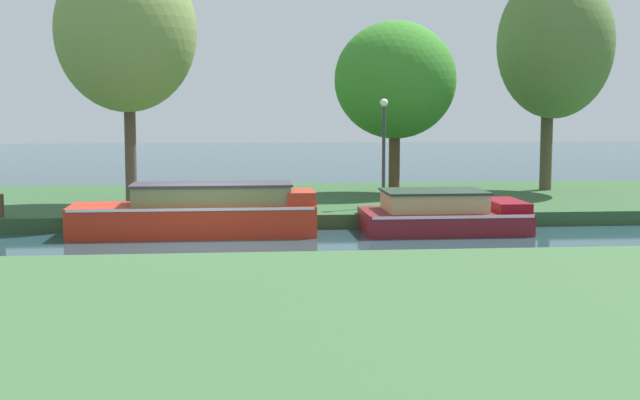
{
  "coord_description": "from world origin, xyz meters",
  "views": [
    {
      "loc": [
        0.72,
        -21.79,
        3.38
      ],
      "look_at": [
        2.98,
        1.2,
        0.9
      ],
      "focal_mm": 49.17,
      "sensor_mm": 36.0,
      "label": 1
    }
  ],
  "objects_px": {
    "willow_tree_left": "(126,32)",
    "lamp_post": "(384,140)",
    "mooring_post_near": "(144,201)",
    "mooring_post_far": "(1,206)",
    "red_narrowboat": "(201,212)",
    "willow_tree_right": "(555,45)",
    "maroon_barge": "(443,214)",
    "willow_tree_centre": "(395,80)"
  },
  "relations": [
    {
      "from": "willow_tree_left",
      "to": "lamp_post",
      "type": "xyz_separation_m",
      "value": [
        7.57,
        -1.35,
        -3.19
      ]
    },
    {
      "from": "mooring_post_near",
      "to": "mooring_post_far",
      "type": "relative_size",
      "value": 1.24
    },
    {
      "from": "red_narrowboat",
      "to": "mooring_post_near",
      "type": "relative_size",
      "value": 8.15
    },
    {
      "from": "willow_tree_right",
      "to": "mooring_post_near",
      "type": "xyz_separation_m",
      "value": [
        -13.54,
        -5.55,
        -4.71
      ]
    },
    {
      "from": "lamp_post",
      "to": "mooring_post_far",
      "type": "distance_m",
      "value": 10.9
    },
    {
      "from": "red_narrowboat",
      "to": "willow_tree_right",
      "type": "xyz_separation_m",
      "value": [
        11.97,
        6.71,
        4.89
      ]
    },
    {
      "from": "mooring_post_near",
      "to": "willow_tree_left",
      "type": "bearing_deg",
      "value": 104.63
    },
    {
      "from": "maroon_barge",
      "to": "willow_tree_left",
      "type": "height_order",
      "value": "willow_tree_left"
    },
    {
      "from": "red_narrowboat",
      "to": "mooring_post_near",
      "type": "bearing_deg",
      "value": 143.57
    },
    {
      "from": "red_narrowboat",
      "to": "willow_tree_left",
      "type": "height_order",
      "value": "willow_tree_left"
    },
    {
      "from": "maroon_barge",
      "to": "willow_tree_left",
      "type": "bearing_deg",
      "value": 156.17
    },
    {
      "from": "willow_tree_right",
      "to": "lamp_post",
      "type": "height_order",
      "value": "willow_tree_right"
    },
    {
      "from": "maroon_barge",
      "to": "lamp_post",
      "type": "height_order",
      "value": "lamp_post"
    },
    {
      "from": "willow_tree_left",
      "to": "mooring_post_far",
      "type": "height_order",
      "value": "willow_tree_left"
    },
    {
      "from": "willow_tree_centre",
      "to": "red_narrowboat",
      "type": "bearing_deg",
      "value": -133.82
    },
    {
      "from": "maroon_barge",
      "to": "mooring_post_far",
      "type": "height_order",
      "value": "maroon_barge"
    },
    {
      "from": "mooring_post_far",
      "to": "maroon_barge",
      "type": "bearing_deg",
      "value": -5.55
    },
    {
      "from": "mooring_post_near",
      "to": "lamp_post",
      "type": "bearing_deg",
      "value": 11.27
    },
    {
      "from": "red_narrowboat",
      "to": "willow_tree_centre",
      "type": "distance_m",
      "value": 9.92
    },
    {
      "from": "willow_tree_right",
      "to": "willow_tree_left",
      "type": "bearing_deg",
      "value": -168.76
    },
    {
      "from": "red_narrowboat",
      "to": "willow_tree_left",
      "type": "distance_m",
      "value": 6.71
    },
    {
      "from": "willow_tree_left",
      "to": "mooring_post_far",
      "type": "xyz_separation_m",
      "value": [
        -3.11,
        -2.72,
        -4.87
      ]
    },
    {
      "from": "willow_tree_left",
      "to": "mooring_post_far",
      "type": "bearing_deg",
      "value": -138.85
    },
    {
      "from": "willow_tree_left",
      "to": "willow_tree_centre",
      "type": "xyz_separation_m",
      "value": [
        8.66,
        2.78,
        -1.33
      ]
    },
    {
      "from": "maroon_barge",
      "to": "mooring_post_near",
      "type": "relative_size",
      "value": 5.56
    },
    {
      "from": "maroon_barge",
      "to": "red_narrowboat",
      "type": "xyz_separation_m",
      "value": [
        -6.5,
        -0.0,
        0.12
      ]
    },
    {
      "from": "maroon_barge",
      "to": "red_narrowboat",
      "type": "height_order",
      "value": "red_narrowboat"
    },
    {
      "from": "maroon_barge",
      "to": "willow_tree_left",
      "type": "distance_m",
      "value": 10.87
    },
    {
      "from": "red_narrowboat",
      "to": "willow_tree_centre",
      "type": "bearing_deg",
      "value": 46.18
    },
    {
      "from": "red_narrowboat",
      "to": "mooring_post_far",
      "type": "distance_m",
      "value": 5.51
    },
    {
      "from": "willow_tree_centre",
      "to": "willow_tree_right",
      "type": "height_order",
      "value": "willow_tree_right"
    },
    {
      "from": "red_narrowboat",
      "to": "mooring_post_near",
      "type": "height_order",
      "value": "red_narrowboat"
    },
    {
      "from": "willow_tree_right",
      "to": "lamp_post",
      "type": "xyz_separation_m",
      "value": [
        -6.68,
        -4.19,
        -3.1
      ]
    },
    {
      "from": "willow_tree_centre",
      "to": "mooring_post_near",
      "type": "bearing_deg",
      "value": -145.34
    },
    {
      "from": "red_narrowboat",
      "to": "maroon_barge",
      "type": "bearing_deg",
      "value": 0.0
    },
    {
      "from": "maroon_barge",
      "to": "lamp_post",
      "type": "bearing_deg",
      "value": 115.65
    },
    {
      "from": "red_narrowboat",
      "to": "mooring_post_near",
      "type": "distance_m",
      "value": 1.95
    },
    {
      "from": "willow_tree_right",
      "to": "lamp_post",
      "type": "relative_size",
      "value": 2.4
    },
    {
      "from": "maroon_barge",
      "to": "mooring_post_near",
      "type": "distance_m",
      "value": 8.15
    },
    {
      "from": "lamp_post",
      "to": "mooring_post_far",
      "type": "relative_size",
      "value": 5.11
    },
    {
      "from": "red_narrowboat",
      "to": "lamp_post",
      "type": "relative_size",
      "value": 1.99
    },
    {
      "from": "red_narrowboat",
      "to": "willow_tree_left",
      "type": "bearing_deg",
      "value": 120.42
    }
  ]
}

